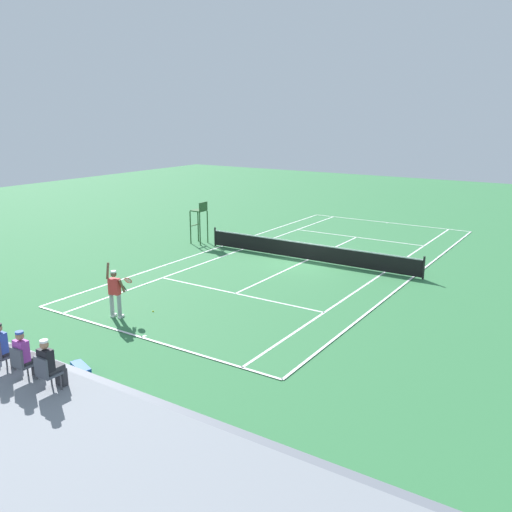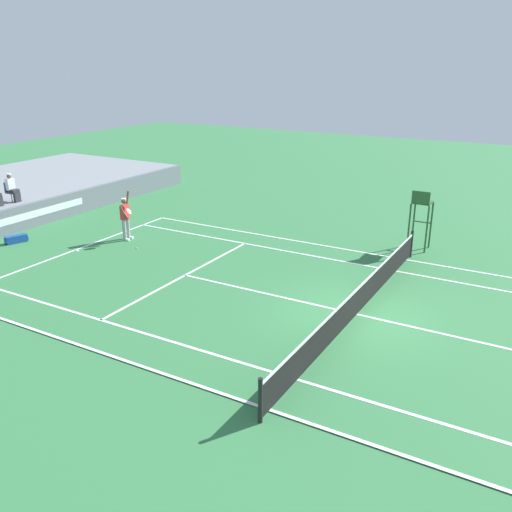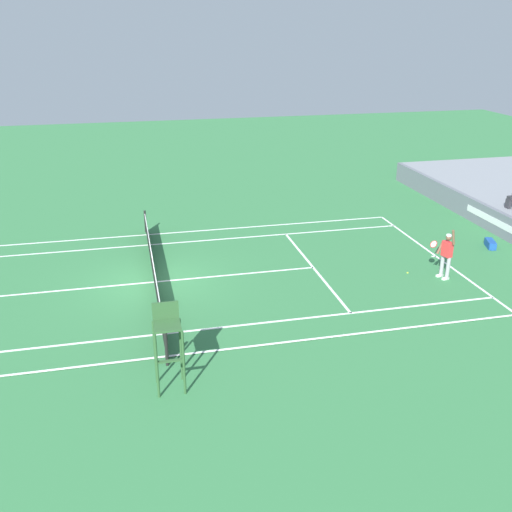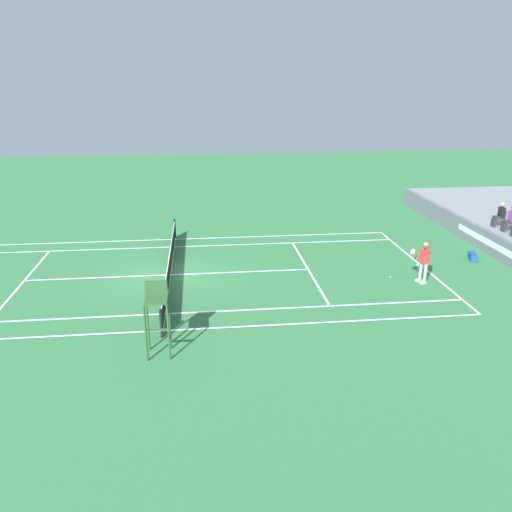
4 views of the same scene
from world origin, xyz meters
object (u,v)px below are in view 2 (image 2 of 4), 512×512
tennis_player (125,217)px  spectator_seated_4 (12,188)px  umpire_chair (421,212)px  equipment_bag (16,239)px  tennis_ball (137,248)px

tennis_player → spectator_seated_4: bearing=97.7°
umpire_chair → equipment_bag: (-7.52, 14.80, -1.40)m
tennis_ball → equipment_bag: size_ratio=0.07×
tennis_player → equipment_bag: bearing=124.5°
tennis_ball → umpire_chair: umpire_chair is taller
tennis_ball → spectator_seated_4: bearing=90.8°
tennis_player → equipment_bag: (-2.59, 3.77, -0.83)m
tennis_player → equipment_bag: 4.65m
spectator_seated_4 → tennis_ball: spectator_seated_4 is taller
umpire_chair → spectator_seated_4: bearing=108.6°
spectator_seated_4 → tennis_ball: bearing=-89.2°
tennis_player → tennis_ball: tennis_player is taller
umpire_chair → equipment_bag: bearing=116.9°
umpire_chair → equipment_bag: 16.66m
spectator_seated_4 → tennis_ball: (0.09, -7.16, -1.70)m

